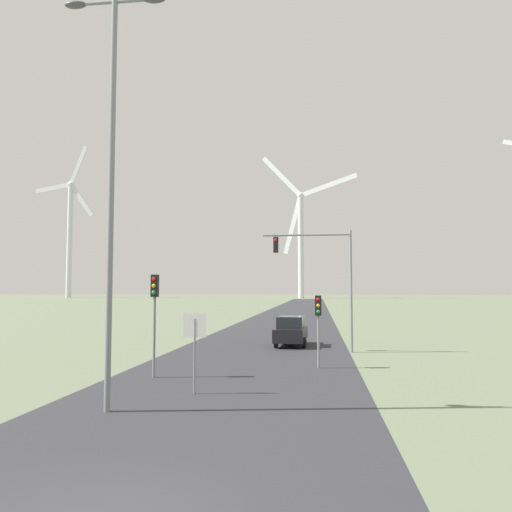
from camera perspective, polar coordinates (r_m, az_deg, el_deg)
The scene contains 9 objects.
road_surface at distance 55.57m, azimuth 3.68°, elevation -7.41°, with size 10.00×240.00×0.01m.
streetlamp at distance 15.74m, azimuth -16.15°, elevation 11.01°, with size 3.21×0.32×12.34m.
stop_sign_near at distance 17.24m, azimuth -7.02°, elevation -9.22°, with size 0.81×0.07×2.70m.
traffic_light_post_near_left at distance 20.55m, azimuth -11.52°, elevation -5.17°, with size 0.28×0.33×4.11m.
traffic_light_post_near_right at distance 22.69m, azimuth 7.13°, elevation -6.67°, with size 0.28×0.33×3.23m.
traffic_light_mast_overhead at distance 28.47m, azimuth 7.47°, elevation -1.03°, with size 5.04×0.35×6.86m.
car_approaching at distance 31.42m, azimuth 4.01°, elevation -8.55°, with size 2.00×4.18×1.83m.
wind_turbine_far_left at distance 219.76m, azimuth -20.50°, elevation 2.95°, with size 27.59×3.89×62.67m.
wind_turbine_left at distance 190.92m, azimuth 5.14°, elevation 2.79°, with size 36.56×14.98×56.44m.
Camera 1 is at (3.26, -7.36, 3.53)m, focal length 35.00 mm.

